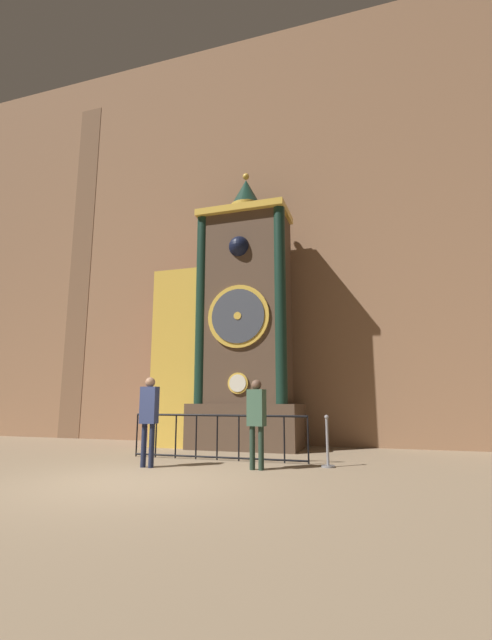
# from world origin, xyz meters

# --- Properties ---
(ground_plane) EXTENTS (28.00, 28.00, 0.00)m
(ground_plane) POSITION_xyz_m (0.00, 0.00, 0.00)
(ground_plane) COLOR #847056
(cathedral_back_wall) EXTENTS (24.00, 0.32, 14.42)m
(cathedral_back_wall) POSITION_xyz_m (-0.09, 6.61, 7.20)
(cathedral_back_wall) COLOR #936B4C
(cathedral_back_wall) RESTS_ON ground_plane
(clock_tower) EXTENTS (4.32, 1.76, 8.34)m
(clock_tower) POSITION_xyz_m (-0.12, 5.24, 3.35)
(clock_tower) COLOR brown
(clock_tower) RESTS_ON ground_plane
(railing_fence) EXTENTS (4.22, 0.05, 1.02)m
(railing_fence) POSITION_xyz_m (0.41, 2.90, 0.56)
(railing_fence) COLOR black
(railing_fence) RESTS_ON ground_plane
(visitor_near) EXTENTS (0.35, 0.24, 1.81)m
(visitor_near) POSITION_xyz_m (-0.55, 1.48, 1.09)
(visitor_near) COLOR #1B213A
(visitor_near) RESTS_ON ground_plane
(visitor_far) EXTENTS (0.37, 0.27, 1.75)m
(visitor_far) POSITION_xyz_m (1.66, 1.85, 1.05)
(visitor_far) COLOR #213427
(visitor_far) RESTS_ON ground_plane
(stanchion_post) EXTENTS (0.28, 0.28, 1.04)m
(stanchion_post) POSITION_xyz_m (2.95, 2.62, 0.34)
(stanchion_post) COLOR gray
(stanchion_post) RESTS_ON ground_plane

